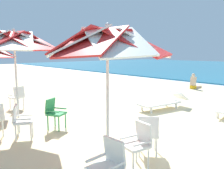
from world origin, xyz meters
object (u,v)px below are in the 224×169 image
Objects in this scene: plastic_chair_1 at (108,164)px; beachgoer_seated at (194,84)px; beach_umbrella_1 at (14,42)px; plastic_chair_6 at (17,96)px; beach_umbrella_0 at (107,44)px; plastic_chair_0 at (148,132)px; plastic_chair_2 at (138,142)px; sun_lounger_2 at (163,102)px; plastic_chair_5 at (54,111)px; plastic_chair_3 at (21,120)px.

beachgoer_seated is at bearing 112.79° from plastic_chair_1.
beachgoer_seated is (-0.72, 10.62, -2.12)m from beach_umbrella_1.
beach_umbrella_0 is at bearing -4.07° from plastic_chair_6.
beachgoer_seated is at bearing 113.55° from plastic_chair_0.
sun_lounger_2 is (-2.41, 4.13, -0.22)m from plastic_chair_2.
plastic_chair_2 is 1.00× the size of plastic_chair_6.
plastic_chair_0 is 2.94m from plastic_chair_5.
plastic_chair_2 is at bearing -66.55° from beachgoer_seated.
beach_umbrella_0 is at bearing -98.42° from plastic_chair_0.
plastic_chair_1 is 1.00× the size of plastic_chair_2.
beach_umbrella_0 reaches higher than beachgoer_seated.
plastic_chair_5 is at bearing 172.78° from beach_umbrella_0.
plastic_chair_5 is (-3.37, 0.89, 0.00)m from plastic_chair_1.
beach_umbrella_0 is 3.09× the size of plastic_chair_0.
plastic_chair_0 is 5.96m from plastic_chair_6.
beachgoer_seated is at bearing 110.75° from beach_umbrella_0.
plastic_chair_3 is 0.39× the size of sun_lounger_2.
plastic_chair_1 is at bearing -8.47° from plastic_chair_6.
sun_lounger_2 is at bearing 47.91° from plastic_chair_6.
plastic_chair_3 is 5.25m from sun_lounger_2.
plastic_chair_0 is at bearing 5.54° from plastic_chair_6.
plastic_chair_0 is at bearing 31.38° from plastic_chair_3.
beach_umbrella_1 is 2.14m from plastic_chair_5.
sun_lounger_2 is at bearing 114.10° from beach_umbrella_0.
plastic_chair_5 is 0.39× the size of sun_lounger_2.
plastic_chair_3 is (-2.93, -1.09, 0.00)m from plastic_chair_2.
plastic_chair_3 is at bearing -148.62° from plastic_chair_0.
plastic_chair_3 is at bearing -177.93° from plastic_chair_1.
plastic_chair_5 is 3.06m from plastic_chair_6.
plastic_chair_3 and plastic_chair_5 have the same top height.
beachgoer_seated is at bearing 107.87° from sun_lounger_2.
plastic_chair_1 is 1.00× the size of plastic_chair_3.
plastic_chair_6 is at bearing 161.59° from plastic_chair_3.
plastic_chair_2 is 6.15m from plastic_chair_6.
plastic_chair_3 is at bearing -95.67° from sun_lounger_2.
plastic_chair_3 is 3.40m from plastic_chair_6.
plastic_chair_2 and plastic_chair_6 have the same top height.
plastic_chair_2 and plastic_chair_5 have the same top height.
beach_umbrella_0 is at bearing -65.90° from sun_lounger_2.
beachgoer_seated reaches higher than sun_lounger_2.
plastic_chair_1 is at bearing 2.07° from plastic_chair_3.
beachgoer_seated is at bearing 78.56° from plastic_chair_6.
beach_umbrella_1 is (-3.75, 0.02, 1.92)m from plastic_chair_1.
plastic_chair_5 is at bearing -1.25° from plastic_chair_6.
plastic_chair_0 and plastic_chair_2 have the same top height.
plastic_chair_1 and plastic_chair_5 have the same top height.
beachgoer_seated is (-4.47, 10.64, -0.20)m from plastic_chair_1.
plastic_chair_0 and plastic_chair_3 have the same top height.
beach_umbrella_1 reaches higher than plastic_chair_3.
beachgoer_seated is (-3.97, 9.11, -0.20)m from plastic_chair_0.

